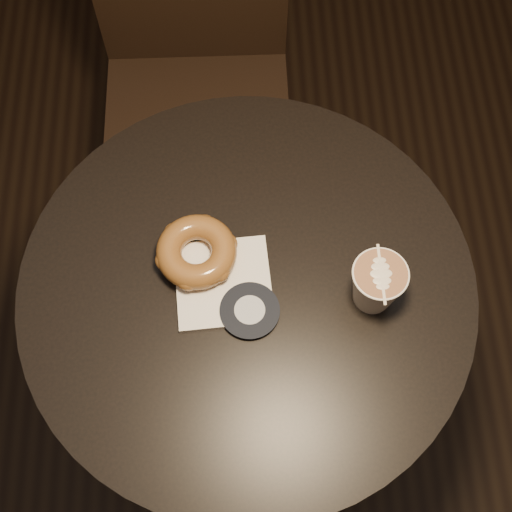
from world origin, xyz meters
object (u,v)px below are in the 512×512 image
Objects in this scene: cafe_table at (248,326)px; chair at (194,53)px; pastry_bag at (223,283)px; latte_cup at (376,285)px; doughnut at (196,252)px.

chair is (-0.09, 0.60, 0.01)m from cafe_table.
latte_cup is (0.22, -0.03, 0.04)m from pastry_bag.
doughnut is 0.27m from latte_cup.
latte_cup reaches higher than doughnut.
cafe_table is at bearing 171.30° from latte_cup.
cafe_table is at bearing -30.69° from doughnut.
cafe_table is 0.21m from pastry_bag.
cafe_table is at bearing -6.38° from pastry_bag.
cafe_table is 0.74× the size of chair.
latte_cup is at bearing -8.70° from cafe_table.
doughnut is 1.36× the size of latte_cup.
chair is 8.24× the size of doughnut.
cafe_table is 6.11× the size of doughnut.
cafe_table is 5.25× the size of pastry_bag.
doughnut reaches higher than cafe_table.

